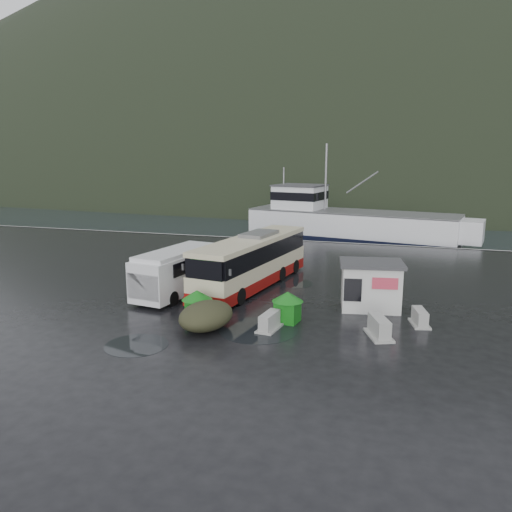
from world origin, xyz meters
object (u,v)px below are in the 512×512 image
(jersey_barrier_a, at_px, (269,329))
(jersey_barrier_b, at_px, (379,337))
(coach_bus, at_px, (252,286))
(fishing_trawler, at_px, (351,229))
(waste_bin_right, at_px, (198,320))
(ticket_kiosk, at_px, (370,308))
(dome_tent, at_px, (206,329))
(waste_bin_left, at_px, (287,322))
(white_van, at_px, (178,295))
(jersey_barrier_c, at_px, (419,325))

(jersey_barrier_a, height_order, jersey_barrier_b, jersey_barrier_b)
(coach_bus, relative_size, fishing_trawler, 0.44)
(waste_bin_right, height_order, ticket_kiosk, ticket_kiosk)
(dome_tent, height_order, fishing_trawler, fishing_trawler)
(waste_bin_right, bearing_deg, dome_tent, -48.57)
(waste_bin_left, bearing_deg, fishing_trawler, 90.63)
(white_van, distance_m, jersey_barrier_a, 7.38)
(waste_bin_right, relative_size, fishing_trawler, 0.06)
(waste_bin_left, height_order, jersey_barrier_c, waste_bin_left)
(white_van, xyz_separation_m, fishing_trawler, (6.47, 27.31, 0.00))
(coach_bus, xyz_separation_m, white_van, (-3.39, -2.93, 0.00))
(dome_tent, bearing_deg, coach_bus, 91.33)
(coach_bus, bearing_deg, waste_bin_right, -86.65)
(waste_bin_left, relative_size, jersey_barrier_c, 1.00)
(coach_bus, relative_size, white_van, 1.80)
(waste_bin_left, height_order, fishing_trawler, fishing_trawler)
(coach_bus, xyz_separation_m, dome_tent, (0.17, -7.50, 0.00))
(dome_tent, height_order, ticket_kiosk, ticket_kiosk)
(dome_tent, distance_m, fishing_trawler, 32.02)
(coach_bus, distance_m, fishing_trawler, 24.58)
(white_van, relative_size, dome_tent, 2.00)
(jersey_barrier_c, distance_m, fishing_trawler, 29.30)
(jersey_barrier_b, bearing_deg, waste_bin_left, 169.99)
(coach_bus, distance_m, ticket_kiosk, 7.30)
(coach_bus, distance_m, dome_tent, 7.50)
(coach_bus, distance_m, jersey_barrier_a, 7.40)
(white_van, height_order, jersey_barrier_b, white_van)
(waste_bin_left, distance_m, ticket_kiosk, 4.71)
(jersey_barrier_b, bearing_deg, coach_bus, 140.01)
(jersey_barrier_a, relative_size, jersey_barrier_b, 0.89)
(jersey_barrier_b, relative_size, jersey_barrier_c, 1.18)
(ticket_kiosk, bearing_deg, waste_bin_left, -146.50)
(dome_tent, xyz_separation_m, ticket_kiosk, (6.72, 5.08, 0.00))
(waste_bin_right, height_order, jersey_barrier_b, waste_bin_right)
(waste_bin_left, relative_size, ticket_kiosk, 0.47)
(coach_bus, bearing_deg, dome_tent, -79.54)
(waste_bin_right, xyz_separation_m, ticket_kiosk, (7.55, 4.13, 0.00))
(coach_bus, xyz_separation_m, jersey_barrier_b, (7.55, -6.33, 0.00))
(waste_bin_right, distance_m, fishing_trawler, 31.16)
(jersey_barrier_a, bearing_deg, fishing_trawler, 89.64)
(jersey_barrier_c, bearing_deg, coach_bus, 155.17)
(jersey_barrier_a, bearing_deg, white_van, 148.24)
(jersey_barrier_c, xyz_separation_m, fishing_trawler, (-6.15, 28.65, 0.00))
(coach_bus, height_order, fishing_trawler, fishing_trawler)
(waste_bin_left, distance_m, jersey_barrier_c, 5.97)
(fishing_trawler, bearing_deg, jersey_barrier_b, -70.60)
(waste_bin_right, distance_m, dome_tent, 1.27)
(jersey_barrier_a, bearing_deg, jersey_barrier_b, 5.89)
(jersey_barrier_c, bearing_deg, white_van, 173.94)
(white_van, xyz_separation_m, dome_tent, (3.57, -4.57, 0.00))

